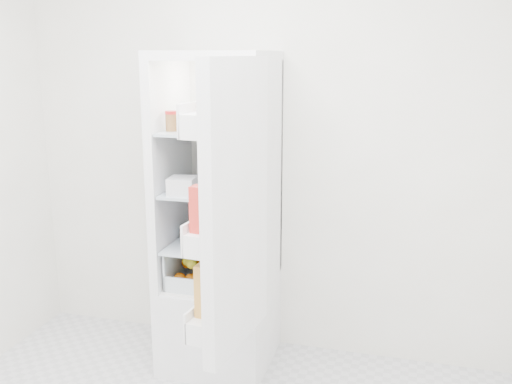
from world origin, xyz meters
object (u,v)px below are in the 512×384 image
(refrigerator, at_px, (222,252))
(red_cabbage, at_px, (237,232))
(fridge_door, at_px, (231,213))
(mushroom_bowl, at_px, (193,232))

(refrigerator, height_order, red_cabbage, refrigerator)
(refrigerator, bearing_deg, red_cabbage, -44.17)
(refrigerator, distance_m, red_cabbage, 0.25)
(red_cabbage, bearing_deg, refrigerator, 135.83)
(refrigerator, xyz_separation_m, red_cabbage, (0.13, -0.13, 0.17))
(red_cabbage, relative_size, fridge_door, 0.13)
(refrigerator, distance_m, mushroom_bowl, 0.20)
(fridge_door, bearing_deg, red_cabbage, 21.19)
(red_cabbage, bearing_deg, fridge_door, -75.28)
(refrigerator, relative_size, red_cabbage, 10.26)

